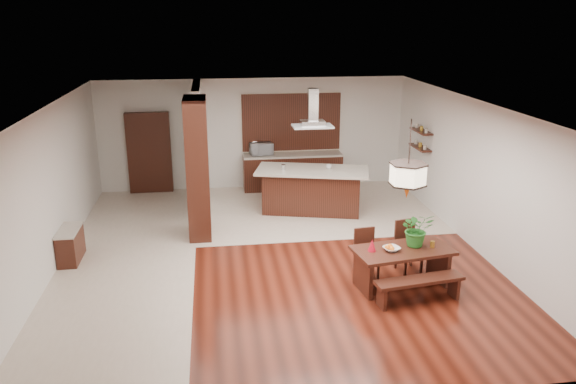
{
  "coord_description": "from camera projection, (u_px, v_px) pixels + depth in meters",
  "views": [
    {
      "loc": [
        -1.08,
        -10.02,
        4.47
      ],
      "look_at": [
        0.3,
        0.0,
        1.25
      ],
      "focal_mm": 35.0,
      "sensor_mm": 36.0,
      "label": 1
    }
  ],
  "objects": [
    {
      "name": "dining_table",
      "position": [
        402.0,
        259.0,
        9.51
      ],
      "size": [
        1.76,
        1.07,
        0.69
      ],
      "rotation": [
        0.0,
        0.0,
        0.16
      ],
      "color": "black",
      "rests_on": "ground"
    },
    {
      "name": "soffit_band",
      "position": [
        271.0,
        106.0,
        10.08
      ],
      "size": [
        8.0,
        9.0,
        0.02
      ],
      "primitive_type": "cube",
      "color": "#39190E",
      "rests_on": "room_shell"
    },
    {
      "name": "kitchen_island",
      "position": [
        312.0,
        190.0,
        13.09
      ],
      "size": [
        2.76,
        1.73,
        1.06
      ],
      "rotation": [
        0.0,
        0.0,
        -0.26
      ],
      "color": "black",
      "rests_on": "ground"
    },
    {
      "name": "gold_ornament",
      "position": [
        432.0,
        244.0,
        9.5
      ],
      "size": [
        0.09,
        0.09,
        0.11
      ],
      "primitive_type": "cylinder",
      "rotation": [
        0.0,
        0.0,
        -0.2
      ],
      "color": "gold",
      "rests_on": "dining_table"
    },
    {
      "name": "dining_bench",
      "position": [
        419.0,
        290.0,
        9.05
      ],
      "size": [
        1.52,
        0.54,
        0.42
      ],
      "primitive_type": null,
      "rotation": [
        0.0,
        0.0,
        0.15
      ],
      "color": "black",
      "rests_on": "ground"
    },
    {
      "name": "hallway_console",
      "position": [
        70.0,
        245.0,
        10.55
      ],
      "size": [
        0.37,
        0.88,
        0.63
      ],
      "primitive_type": "cube",
      "color": "black",
      "rests_on": "ground"
    },
    {
      "name": "kitchen_window",
      "position": [
        291.0,
        122.0,
        14.76
      ],
      "size": [
        2.6,
        0.08,
        1.5
      ],
      "primitive_type": "cube",
      "color": "#A16C30",
      "rests_on": "room_shell"
    },
    {
      "name": "shelf_upper",
      "position": [
        421.0,
        131.0,
        13.36
      ],
      "size": [
        0.26,
        0.9,
        0.04
      ],
      "primitive_type": "cube",
      "color": "black",
      "rests_on": "room_shell"
    },
    {
      "name": "tile_kitchen",
      "position": [
        313.0,
        208.0,
        13.47
      ],
      "size": [
        5.5,
        4.0,
        0.01
      ],
      "primitive_type": "cube",
      "color": "beige",
      "rests_on": "ground"
    },
    {
      "name": "rear_counter",
      "position": [
        292.0,
        171.0,
        14.9
      ],
      "size": [
        2.6,
        0.62,
        0.95
      ],
      "color": "black",
      "rests_on": "ground"
    },
    {
      "name": "pendant_lantern",
      "position": [
        409.0,
        159.0,
        8.98
      ],
      "size": [
        0.64,
        0.64,
        1.31
      ],
      "primitive_type": null,
      "color": "beige",
      "rests_on": "room_shell"
    },
    {
      "name": "shelf_lower",
      "position": [
        420.0,
        147.0,
        13.49
      ],
      "size": [
        0.26,
        0.9,
        0.04
      ],
      "primitive_type": "cube",
      "color": "black",
      "rests_on": "room_shell"
    },
    {
      "name": "tile_hallway",
      "position": [
        128.0,
        261.0,
        10.59
      ],
      "size": [
        2.5,
        9.0,
        0.01
      ],
      "primitive_type": "cube",
      "color": "beige",
      "rests_on": "ground"
    },
    {
      "name": "napkin_cone",
      "position": [
        372.0,
        245.0,
        9.34
      ],
      "size": [
        0.14,
        0.14,
        0.21
      ],
      "primitive_type": "cone",
      "rotation": [
        0.0,
        0.0,
        -0.07
      ],
      "color": "#B80D1F",
      "rests_on": "dining_table"
    },
    {
      "name": "hallway_doorway",
      "position": [
        149.0,
        153.0,
        14.44
      ],
      "size": [
        1.1,
        0.2,
        2.1
      ],
      "primitive_type": "cube",
      "color": "black",
      "rests_on": "ground"
    },
    {
      "name": "dining_chair_left",
      "position": [
        367.0,
        254.0,
        9.87
      ],
      "size": [
        0.43,
        0.43,
        0.87
      ],
      "primitive_type": null,
      "rotation": [
        0.0,
        0.0,
        0.12
      ],
      "color": "black",
      "rests_on": "ground"
    },
    {
      "name": "partition_stub",
      "position": [
        199.0,
        146.0,
        13.44
      ],
      "size": [
        0.18,
        2.4,
        2.9
      ],
      "primitive_type": "cube",
      "color": "silver",
      "rests_on": "ground"
    },
    {
      "name": "fruit_bowl",
      "position": [
        391.0,
        249.0,
        9.37
      ],
      "size": [
        0.34,
        0.34,
        0.07
      ],
      "primitive_type": "imported",
      "rotation": [
        0.0,
        0.0,
        0.34
      ],
      "color": "beige",
      "rests_on": "dining_table"
    },
    {
      "name": "room_shell",
      "position": [
        272.0,
        151.0,
        10.33
      ],
      "size": [
        9.0,
        9.04,
        2.92
      ],
      "color": "#3E140B",
      "rests_on": "ground"
    },
    {
      "name": "island_cup",
      "position": [
        329.0,
        167.0,
        12.91
      ],
      "size": [
        0.16,
        0.16,
        0.1
      ],
      "primitive_type": "imported",
      "rotation": [
        0.0,
        0.0,
        0.35
      ],
      "color": "silver",
      "rests_on": "kitchen_island"
    },
    {
      "name": "range_hood",
      "position": [
        313.0,
        108.0,
        12.51
      ],
      "size": [
        0.9,
        0.55,
        0.87
      ],
      "primitive_type": null,
      "color": "silver",
      "rests_on": "room_shell"
    },
    {
      "name": "microwave",
      "position": [
        261.0,
        149.0,
        14.63
      ],
      "size": [
        0.64,
        0.49,
        0.31
      ],
      "primitive_type": "imported",
      "rotation": [
        0.0,
        0.0,
        0.21
      ],
      "color": "silver",
      "rests_on": "rear_counter"
    },
    {
      "name": "dining_chair_right",
      "position": [
        409.0,
        247.0,
        10.09
      ],
      "size": [
        0.49,
        0.49,
        0.93
      ],
      "primitive_type": null,
      "rotation": [
        0.0,
        0.0,
        0.22
      ],
      "color": "black",
      "rests_on": "ground"
    },
    {
      "name": "partition_pier",
      "position": [
        198.0,
        169.0,
        11.46
      ],
      "size": [
        0.45,
        1.0,
        2.9
      ],
      "primitive_type": "cube",
      "color": "black",
      "rests_on": "ground"
    },
    {
      "name": "foliage_plant",
      "position": [
        417.0,
        229.0,
        9.5
      ],
      "size": [
        0.57,
        0.5,
        0.6
      ],
      "primitive_type": "imported",
      "rotation": [
        0.0,
        0.0,
        -0.05
      ],
      "color": "#266E24",
      "rests_on": "dining_table"
    }
  ]
}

